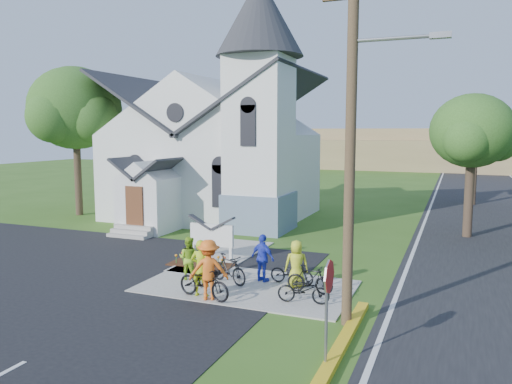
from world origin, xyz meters
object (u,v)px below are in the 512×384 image
at_px(utility_pole, 353,124).
at_px(bike_2, 292,272).
at_px(bike_0, 204,282).
at_px(cyclist_3, 209,270).
at_px(cyclist_2, 263,258).
at_px(cyclist_0, 201,268).
at_px(cyclist_1, 189,258).
at_px(bike_4, 303,290).
at_px(stop_sign, 328,291).
at_px(cyclist_4, 296,264).
at_px(bike_1, 228,269).
at_px(church_sign, 212,235).
at_px(bike_3, 310,279).

relative_size(utility_pole, bike_2, 6.42).
xyz_separation_m(bike_0, bike_2, (2.08, 2.42, -0.10)).
height_order(utility_pole, cyclist_3, utility_pole).
relative_size(bike_0, cyclist_2, 1.17).
xyz_separation_m(cyclist_0, cyclist_2, (1.25, 2.16, -0.08)).
distance_m(cyclist_0, cyclist_1, 1.90).
bearing_deg(bike_2, bike_4, -147.44).
bearing_deg(stop_sign, cyclist_4, 114.39).
height_order(cyclist_1, cyclist_4, cyclist_4).
xyz_separation_m(utility_pole, bike_0, (-4.58, 0.30, -4.84)).
xyz_separation_m(bike_0, cyclist_2, (1.04, 2.35, 0.32)).
distance_m(cyclist_1, cyclist_2, 2.61).
height_order(cyclist_1, cyclist_2, cyclist_2).
relative_size(stop_sign, bike_0, 1.27).
bearing_deg(stop_sign, cyclist_3, 146.23).
height_order(bike_1, cyclist_3, cyclist_3).
distance_m(church_sign, cyclist_4, 4.88).
relative_size(cyclist_4, bike_4, 1.01).
height_order(cyclist_3, bike_3, cyclist_3).
distance_m(cyclist_0, bike_3, 3.50).
distance_m(bike_0, bike_2, 3.19).
height_order(stop_sign, bike_2, stop_sign).
bearing_deg(utility_pole, bike_4, 146.67).
height_order(bike_2, bike_3, bike_3).
relative_size(church_sign, cyclist_1, 1.45).
height_order(church_sign, bike_3, church_sign).
relative_size(utility_pole, cyclist_0, 5.52).
relative_size(utility_pole, bike_4, 6.31).
bearing_deg(cyclist_0, cyclist_1, -55.69).
height_order(stop_sign, cyclist_4, stop_sign).
distance_m(cyclist_0, bike_4, 3.28).
xyz_separation_m(church_sign, cyclist_2, (3.02, -2.05, -0.15)).
bearing_deg(bike_0, cyclist_3, -77.68).
distance_m(cyclist_1, bike_3, 4.38).
relative_size(church_sign, bike_1, 1.31).
relative_size(church_sign, cyclist_4, 1.37).
bearing_deg(cyclist_3, stop_sign, 121.76).
xyz_separation_m(bike_2, cyclist_4, (0.25, -0.30, 0.39)).
bearing_deg(utility_pole, cyclist_2, 143.17).
relative_size(bike_0, cyclist_3, 1.04).
bearing_deg(bike_2, cyclist_4, -135.46).
relative_size(stop_sign, bike_4, 1.56).
bearing_deg(bike_1, stop_sign, -113.36).
height_order(utility_pole, cyclist_0, utility_pole).
xyz_separation_m(cyclist_0, bike_3, (3.12, 1.54, -0.45)).
bearing_deg(cyclist_2, utility_pole, 162.46).
xyz_separation_m(cyclist_2, bike_3, (1.87, -0.63, -0.37)).
distance_m(cyclist_1, bike_2, 3.64).
bearing_deg(cyclist_0, bike_0, 130.34).
distance_m(utility_pole, bike_2, 6.18).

